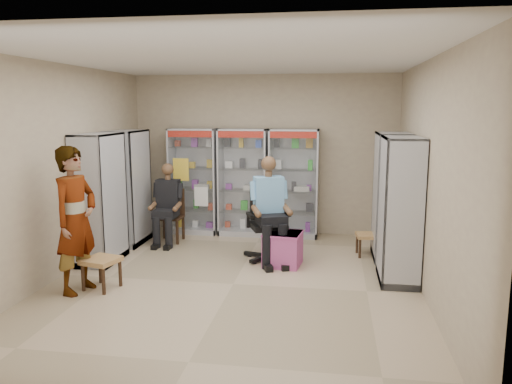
% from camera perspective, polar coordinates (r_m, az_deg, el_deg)
% --- Properties ---
extents(floor, '(6.00, 6.00, 0.00)m').
position_cam_1_polar(floor, '(6.95, -2.62, -10.46)').
color(floor, tan).
rests_on(floor, ground).
extents(room_shell, '(5.02, 6.02, 3.01)m').
position_cam_1_polar(room_shell, '(6.54, -2.75, 5.96)').
color(room_shell, tan).
rests_on(room_shell, ground).
extents(cabinet_back_left, '(0.90, 0.50, 2.00)m').
position_cam_1_polar(cabinet_back_left, '(9.59, -7.07, 1.25)').
color(cabinet_back_left, silver).
rests_on(cabinet_back_left, floor).
extents(cabinet_back_mid, '(0.90, 0.50, 2.00)m').
position_cam_1_polar(cabinet_back_mid, '(9.38, -1.47, 1.13)').
color(cabinet_back_mid, '#B7B8BF').
rests_on(cabinet_back_mid, floor).
extents(cabinet_back_right, '(0.90, 0.50, 2.00)m').
position_cam_1_polar(cabinet_back_right, '(9.26, 4.33, 0.99)').
color(cabinet_back_right, '#ACADB3').
rests_on(cabinet_back_right, floor).
extents(cabinet_right_far, '(0.90, 0.50, 2.00)m').
position_cam_1_polar(cabinet_right_far, '(8.17, 15.16, -0.48)').
color(cabinet_right_far, '#B9BCC1').
rests_on(cabinet_right_far, floor).
extents(cabinet_right_near, '(0.90, 0.50, 2.00)m').
position_cam_1_polar(cabinet_right_near, '(7.09, 16.12, -2.02)').
color(cabinet_right_near, '#B7B9BE').
rests_on(cabinet_right_near, floor).
extents(cabinet_left_far, '(0.90, 0.50, 2.00)m').
position_cam_1_polar(cabinet_left_far, '(9.03, -14.36, 0.50)').
color(cabinet_left_far, '#A1A5A8').
rests_on(cabinet_left_far, floor).
extents(cabinet_left_near, '(0.90, 0.50, 2.00)m').
position_cam_1_polar(cabinet_left_near, '(8.05, -17.42, -0.74)').
color(cabinet_left_near, '#B3B5BB').
rests_on(cabinet_left_near, floor).
extents(wooden_chair, '(0.42, 0.42, 0.94)m').
position_cam_1_polar(wooden_chair, '(9.07, -9.77, -2.71)').
color(wooden_chair, black).
rests_on(wooden_chair, floor).
extents(seated_customer, '(0.44, 0.60, 1.34)m').
position_cam_1_polar(seated_customer, '(8.99, -9.91, -1.53)').
color(seated_customer, black).
rests_on(seated_customer, floor).
extents(office_chair, '(0.86, 0.86, 1.22)m').
position_cam_1_polar(office_chair, '(7.88, 1.43, -3.43)').
color(office_chair, black).
rests_on(office_chair, floor).
extents(seated_shopkeeper, '(0.73, 0.84, 1.55)m').
position_cam_1_polar(seated_shopkeeper, '(7.79, 1.39, -2.32)').
color(seated_shopkeeper, '#6E9CD9').
rests_on(seated_shopkeeper, floor).
extents(pink_trunk, '(0.60, 0.58, 0.52)m').
position_cam_1_polar(pink_trunk, '(7.66, 3.08, -6.51)').
color(pink_trunk, '#AE4584').
rests_on(pink_trunk, floor).
extents(tea_glass, '(0.07, 0.07, 0.11)m').
position_cam_1_polar(tea_glass, '(7.55, 2.86, -4.30)').
color(tea_glass, '#603008').
rests_on(tea_glass, pink_trunk).
extents(woven_stool_a, '(0.40, 0.40, 0.36)m').
position_cam_1_polar(woven_stool_a, '(8.36, 12.62, -5.90)').
color(woven_stool_a, olive).
rests_on(woven_stool_a, floor).
extents(woven_stool_b, '(0.51, 0.51, 0.42)m').
position_cam_1_polar(woven_stool_b, '(7.02, -17.22, -8.87)').
color(woven_stool_b, '#9C6742').
rests_on(woven_stool_b, floor).
extents(standing_man, '(0.60, 0.78, 1.91)m').
position_cam_1_polar(standing_man, '(6.84, -19.91, -3.03)').
color(standing_man, gray).
rests_on(standing_man, floor).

